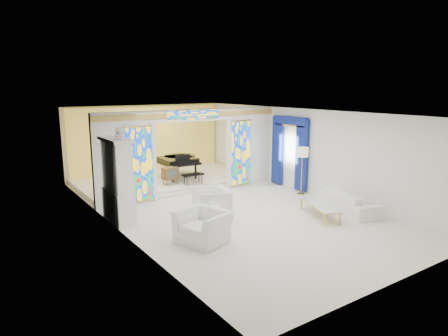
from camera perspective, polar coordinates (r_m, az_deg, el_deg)
floor at (r=12.75m, az=0.05°, el=-5.62°), size 12.00×12.00×0.00m
ceiling at (r=12.21m, az=0.05°, el=7.96°), size 7.00×12.00×0.02m
wall_back at (r=17.63m, az=-10.96°, el=3.95°), size 7.00×0.02×3.00m
wall_front at (r=8.28m, az=24.12°, el=-5.35°), size 7.00×0.02×3.00m
wall_left at (r=10.87m, az=-15.43°, el=-0.90°), size 0.02×12.00×3.00m
wall_right at (r=14.62m, az=11.50°, el=2.40°), size 0.02×12.00×3.00m
partition_wall at (r=14.04m, az=-4.52°, el=2.86°), size 7.00×0.22×3.00m
stained_glass_left at (r=13.14m, az=-11.99°, el=0.49°), size 0.90×0.04×2.40m
stained_glass_right at (r=15.11m, az=2.42°, el=2.14°), size 0.90×0.04×2.40m
stained_glass_transom at (r=13.83m, az=-4.38°, el=7.60°), size 2.00×0.04×0.34m
alcove_platform at (r=16.17m, az=-8.12°, el=-1.71°), size 6.80×3.80×0.18m
gold_curtain_back at (r=17.52m, az=-10.81°, el=3.91°), size 6.70×0.10×2.90m
chandelier at (r=15.80m, az=-7.55°, el=7.03°), size 0.48×0.48×0.30m
blue_drapes at (r=15.03m, az=9.35°, el=3.02°), size 0.14×1.85×2.65m
china_cabinet at (r=11.58m, az=-14.97°, el=-1.80°), size 0.56×1.46×2.72m
armchair_left at (r=9.92m, az=-2.97°, el=-8.35°), size 1.38×1.47×0.78m
armchair_right at (r=11.64m, az=-1.83°, el=-5.03°), size 1.18×1.16×0.89m
sofa at (r=12.85m, az=17.54°, el=-4.58°), size 1.43×2.30×0.63m
side_table at (r=10.72m, az=-1.94°, el=-6.63°), size 0.59×0.59×0.64m
vase at (r=10.62m, az=-1.95°, el=-4.99°), size 0.24×0.24×0.19m
coffee_table at (r=12.08m, az=13.50°, el=-5.19°), size 1.12×1.80×0.39m
floor_lamp at (r=14.21m, az=11.13°, el=1.94°), size 0.43×0.43×1.69m
grand_piano at (r=16.22m, az=-6.45°, el=1.11°), size 1.61×2.48×0.99m
tv_console at (r=15.00m, az=-7.71°, el=-0.75°), size 0.56×0.39×0.64m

